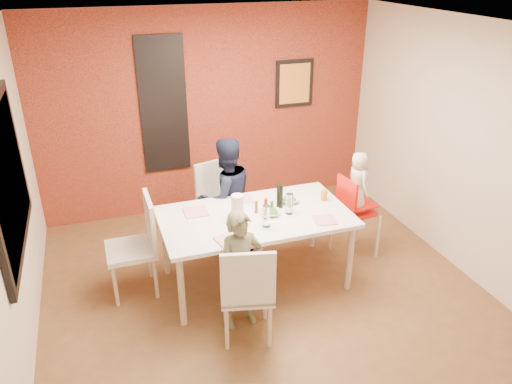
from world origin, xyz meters
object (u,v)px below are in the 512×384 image
object	(u,v)px
chair_far	(219,199)
chair_left	(139,241)
paper_towel_roll	(238,208)
chair_near	(247,289)
child_near	(241,271)
high_chair	(353,209)
child_far	(226,197)
wine_bottle	(280,196)
toddler	(358,182)
dining_table	(255,221)

from	to	relation	value
chair_far	chair_left	xyz separation A→B (m)	(-1.03, -0.70, 0.02)
paper_towel_roll	chair_near	bearing A→B (deg)	-101.30
child_near	high_chair	bearing A→B (deg)	19.14
high_chair	child_near	bearing A→B (deg)	107.05
child_far	chair_near	bearing A→B (deg)	67.52
chair_near	wine_bottle	xyz separation A→B (m)	(0.67, 0.95, 0.38)
high_chair	paper_towel_roll	bearing A→B (deg)	89.18
toddler	paper_towel_roll	xyz separation A→B (m)	(-1.47, -0.21, 0.01)
chair_far	toddler	xyz separation A→B (m)	(1.42, -0.78, 0.36)
child_far	wine_bottle	xyz separation A→B (m)	(0.42, -0.61, 0.23)
wine_bottle	child_far	bearing A→B (deg)	124.86
dining_table	child_far	distance (m)	0.70
dining_table	child_far	xyz separation A→B (m)	(-0.12, 0.69, -0.02)
chair_near	chair_left	size ratio (longest dim) A/B	0.96
chair_far	wine_bottle	world-z (taller)	wine_bottle
chair_left	chair_far	bearing A→B (deg)	123.72
chair_far	chair_left	bearing A→B (deg)	-161.73
dining_table	toddler	world-z (taller)	toddler
chair_left	paper_towel_roll	size ratio (longest dim) A/B	3.81
high_chair	chair_far	bearing A→B (deg)	51.69
child_near	toddler	xyz separation A→B (m)	(1.61, 0.77, 0.34)
high_chair	wine_bottle	size ratio (longest dim) A/B	3.81
chair_left	child_far	world-z (taller)	child_far
chair_near	high_chair	bearing A→B (deg)	-134.42
chair_near	paper_towel_roll	world-z (taller)	paper_towel_roll
toddler	chair_near	bearing A→B (deg)	120.37
high_chair	child_far	world-z (taller)	child_far
child_near	toddler	bearing A→B (deg)	18.98
chair_far	child_far	size ratio (longest dim) A/B	0.72
high_chair	paper_towel_roll	size ratio (longest dim) A/B	3.59
high_chair	toddler	distance (m)	0.34
chair_far	child_far	xyz separation A→B (m)	(0.03, -0.25, 0.14)
child_near	paper_towel_roll	bearing A→B (deg)	69.34
dining_table	high_chair	world-z (taller)	high_chair
wine_bottle	toddler	bearing A→B (deg)	4.30
child_near	chair_near	bearing A→B (deg)	-101.44
dining_table	paper_towel_roll	distance (m)	0.30
dining_table	chair_left	distance (m)	1.21
toddler	dining_table	bearing A→B (deg)	95.43
chair_near	child_far	xyz separation A→B (m)	(0.24, 1.55, 0.15)
chair_left	wine_bottle	size ratio (longest dim) A/B	4.04
dining_table	toddler	size ratio (longest dim) A/B	2.81
toddler	chair_far	bearing A→B (deg)	59.43
chair_far	chair_left	size ratio (longest dim) A/B	0.97
dining_table	child_far	size ratio (longest dim) A/B	1.36
dining_table	paper_towel_roll	world-z (taller)	paper_towel_roll
chair_near	chair_left	xyz separation A→B (m)	(-0.81, 1.10, 0.03)
child_near	wine_bottle	world-z (taller)	child_near
chair_left	high_chair	xyz separation A→B (m)	(2.41, -0.09, 0.01)
chair_far	child_near	distance (m)	1.57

